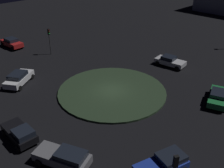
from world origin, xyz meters
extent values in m
plane|color=black|center=(0.00, 0.00, 0.00)|extent=(119.79, 119.79, 0.00)
cylinder|color=#263823|center=(0.00, 0.00, 0.11)|extent=(12.87, 12.87, 0.22)
cube|color=#1E7238|center=(6.44, -10.09, 0.65)|extent=(4.78, 3.13, 0.66)
cube|color=black|center=(6.37, -10.11, 1.19)|extent=(2.55, 2.20, 0.42)
cylinder|color=black|center=(4.64, -9.73, 0.31)|extent=(0.67, 0.41, 0.63)
cylinder|color=black|center=(7.67, -8.72, 0.31)|extent=(0.67, 0.41, 0.63)
cube|color=white|center=(-6.57, 9.91, 0.67)|extent=(4.81, 3.98, 0.71)
cube|color=black|center=(-6.71, 9.83, 1.29)|extent=(2.85, 2.64, 0.53)
cylinder|color=black|center=(-5.70, 11.57, 0.31)|extent=(0.65, 0.52, 0.63)
cylinder|color=black|center=(-4.70, 9.96, 0.31)|extent=(0.65, 0.52, 0.63)
cylinder|color=black|center=(-8.44, 9.86, 0.31)|extent=(0.65, 0.52, 0.63)
cylinder|color=black|center=(-7.44, 8.25, 0.31)|extent=(0.65, 0.52, 0.63)
cube|color=slate|center=(-11.14, -5.15, 0.68)|extent=(3.32, 4.90, 0.71)
cube|color=black|center=(-10.83, -5.93, 1.26)|extent=(2.31, 2.74, 0.45)
cylinder|color=black|center=(-12.57, -3.94, 0.32)|extent=(0.44, 0.69, 0.65)
cylinder|color=black|center=(-10.89, -3.29, 0.32)|extent=(0.44, 0.69, 0.65)
cylinder|color=black|center=(-9.71, -6.36, 0.32)|extent=(0.44, 0.69, 0.65)
cube|color=silver|center=(11.29, -0.84, 0.64)|extent=(2.30, 4.41, 0.62)
cube|color=black|center=(11.26, -0.57, 1.20)|extent=(1.84, 2.00, 0.49)
cylinder|color=black|center=(12.38, -2.26, 0.33)|extent=(0.29, 0.68, 0.66)
cylinder|color=black|center=(10.50, -2.45, 0.33)|extent=(0.29, 0.68, 0.66)
cylinder|color=black|center=(12.07, 0.78, 0.33)|extent=(0.29, 0.68, 0.66)
cylinder|color=black|center=(10.19, 0.59, 0.33)|extent=(0.29, 0.68, 0.66)
cube|color=black|center=(-11.92, 0.16, 0.64)|extent=(1.94, 4.07, 0.68)
cube|color=black|center=(-11.97, -0.80, 1.24)|extent=(1.61, 1.76, 0.51)
cylinder|color=black|center=(-12.72, 1.64, 0.31)|extent=(0.25, 0.62, 0.61)
cylinder|color=black|center=(-10.98, 1.55, 0.31)|extent=(0.25, 0.62, 0.61)
cylinder|color=black|center=(-12.87, -1.23, 0.31)|extent=(0.25, 0.62, 0.61)
cylinder|color=black|center=(-11.13, -1.32, 0.31)|extent=(0.25, 0.62, 0.61)
cube|color=red|center=(-0.72, 22.97, 0.71)|extent=(2.01, 4.64, 0.71)
cube|color=black|center=(-0.72, 22.96, 1.33)|extent=(1.69, 2.23, 0.52)
cylinder|color=black|center=(-1.70, 24.57, 0.36)|extent=(0.25, 0.73, 0.72)
cylinder|color=black|center=(0.12, 24.65, 0.36)|extent=(0.25, 0.73, 0.72)
cylinder|color=black|center=(-1.56, 21.29, 0.36)|extent=(0.25, 0.73, 0.72)
cylinder|color=black|center=(0.26, 21.37, 0.36)|extent=(0.25, 0.73, 0.72)
cube|color=#1E38A5|center=(-6.40, -11.32, 0.60)|extent=(4.52, 3.03, 0.58)
cube|color=black|center=(-5.51, -11.60, 1.12)|extent=(2.49, 2.19, 0.47)
cylinder|color=black|center=(-7.54, -9.98, 0.31)|extent=(0.65, 0.40, 0.61)
cylinder|color=black|center=(-4.69, -10.88, 0.31)|extent=(0.65, 0.40, 0.61)
cylinder|color=#2D2D2D|center=(1.98, 15.44, 1.64)|extent=(0.12, 0.12, 3.28)
cube|color=black|center=(1.98, 15.44, 3.73)|extent=(0.33, 0.26, 0.90)
sphere|color=#3F0C0C|center=(1.96, 15.29, 4.00)|extent=(0.20, 0.20, 0.20)
sphere|color=#4C380F|center=(1.96, 15.29, 3.73)|extent=(0.20, 0.20, 0.20)
sphere|color=#1EE53F|center=(1.96, 15.29, 3.46)|extent=(0.20, 0.20, 0.20)
cube|color=black|center=(-8.30, -13.35, 3.86)|extent=(0.37, 0.35, 0.90)
sphere|color=red|center=(-8.22, -13.23, 4.13)|extent=(0.20, 0.20, 0.20)
sphere|color=#4C380F|center=(-8.22, -13.23, 3.86)|extent=(0.20, 0.20, 0.20)
sphere|color=#0F3819|center=(-8.22, -13.23, 3.59)|extent=(0.20, 0.20, 0.20)
camera|label=1|loc=(-19.55, -18.69, 15.63)|focal=41.81mm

